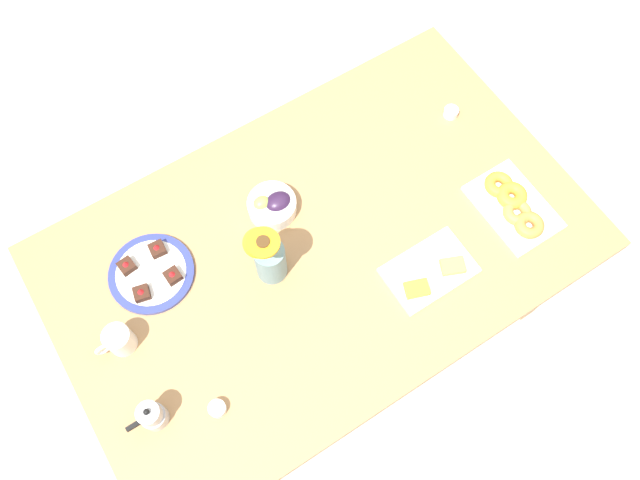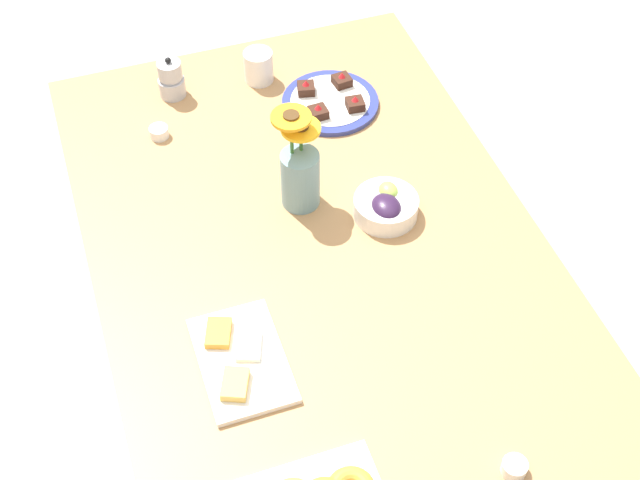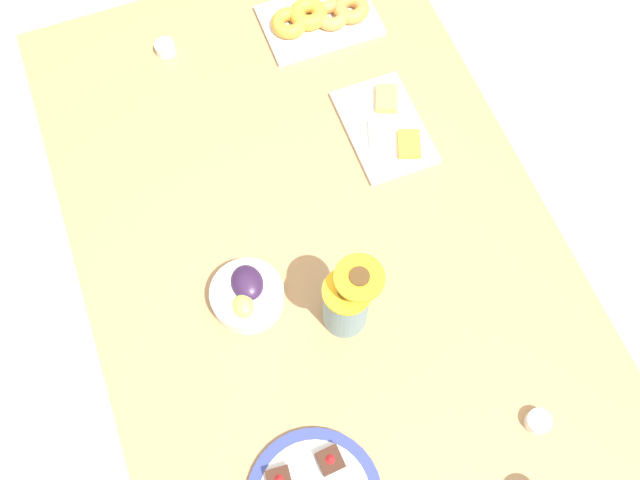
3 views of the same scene
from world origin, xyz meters
name	(u,v)px [view 2 (image 2 of 3)]	position (x,y,z in m)	size (l,w,h in m)	color
ground_plane	(320,418)	(0.00, 0.00, 0.00)	(6.00, 6.00, 0.00)	#B7B2A8
dining_table	(320,276)	(0.00, 0.00, 0.65)	(1.60, 1.00, 0.74)	#A87A4C
coffee_mug	(258,66)	(0.63, -0.04, 0.79)	(0.11, 0.08, 0.09)	white
grape_bowl	(386,206)	(0.06, -0.18, 0.77)	(0.15, 0.15, 0.07)	white
cheese_platter	(240,359)	(-0.23, 0.25, 0.75)	(0.26, 0.17, 0.03)	white
jam_cup_honey	(159,132)	(0.49, 0.26, 0.76)	(0.05, 0.05, 0.03)	white
jam_cup_berry	(514,467)	(-0.62, -0.17, 0.76)	(0.05, 0.05, 0.03)	white
dessert_plate	(330,102)	(0.47, -0.19, 0.75)	(0.25, 0.25, 0.05)	navy
flower_vase	(300,173)	(0.16, -0.01, 0.83)	(0.11, 0.11, 0.26)	#6B939E
moka_pot	(171,79)	(0.64, 0.19, 0.79)	(0.11, 0.07, 0.12)	#B7B7BC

